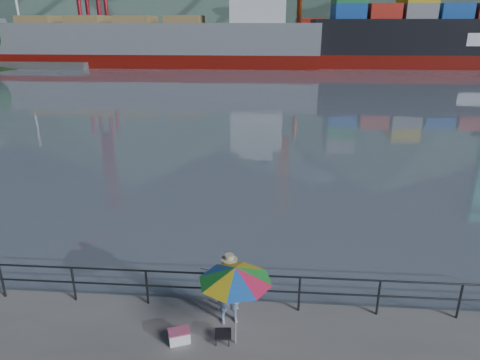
% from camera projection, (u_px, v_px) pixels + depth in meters
% --- Properties ---
extents(harbor_water, '(500.00, 280.00, 0.00)m').
position_uv_depth(harbor_water, '(267.00, 47.00, 131.40)').
color(harbor_water, slate).
rests_on(harbor_water, ground).
extents(far_dock, '(200.00, 40.00, 0.40)m').
position_uv_depth(far_dock, '(309.00, 56.00, 96.08)').
color(far_dock, '#514F4C').
rests_on(far_dock, ground).
extents(guardrail, '(22.00, 0.06, 1.03)m').
position_uv_depth(guardrail, '(184.00, 288.00, 11.21)').
color(guardrail, '#2D3033').
rests_on(guardrail, ground).
extents(container_stacks, '(58.00, 8.40, 7.80)m').
position_uv_depth(container_stacks, '(418.00, 40.00, 94.15)').
color(container_stacks, orange).
rests_on(container_stacks, ground).
extents(fisherman, '(0.73, 0.59, 1.76)m').
position_uv_depth(fisherman, '(229.00, 291.00, 10.47)').
color(fisherman, '#2F558A').
rests_on(fisherman, ground).
extents(beach_umbrella, '(1.89, 1.89, 2.05)m').
position_uv_depth(beach_umbrella, '(235.00, 274.00, 9.39)').
color(beach_umbrella, white).
rests_on(beach_umbrella, ground).
extents(folding_stool, '(0.42, 0.42, 0.25)m').
position_uv_depth(folding_stool, '(223.00, 337.00, 10.03)').
color(folding_stool, black).
rests_on(folding_stool, ground).
extents(cooler_bag, '(0.56, 0.47, 0.28)m').
position_uv_depth(cooler_bag, '(179.00, 337.00, 10.03)').
color(cooler_bag, white).
rests_on(cooler_bag, ground).
extents(fishing_rod, '(0.59, 1.71, 1.27)m').
position_uv_depth(fishing_rod, '(218.00, 301.00, 11.55)').
color(fishing_rod, black).
rests_on(fishing_rod, ground).
extents(bulk_carrier, '(56.91, 9.85, 14.50)m').
position_uv_depth(bulk_carrier, '(165.00, 41.00, 74.54)').
color(bulk_carrier, '#650D07').
rests_on(bulk_carrier, ground).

